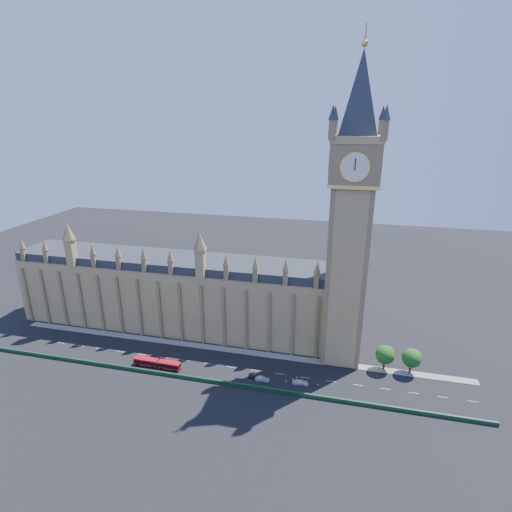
% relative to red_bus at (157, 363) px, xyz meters
% --- Properties ---
extents(ground, '(400.00, 400.00, 0.00)m').
position_rel_red_bus_xyz_m(ground, '(19.36, 5.53, -1.41)').
color(ground, black).
rests_on(ground, ground).
extents(palace_westminster, '(120.00, 20.00, 28.00)m').
position_rel_red_bus_xyz_m(palace_westminster, '(-5.64, 27.53, 12.45)').
color(palace_westminster, tan).
rests_on(palace_westminster, ground).
extents(elizabeth_tower, '(20.59, 20.59, 105.00)m').
position_rel_red_bus_xyz_m(elizabeth_tower, '(57.36, 19.52, 53.14)').
color(elizabeth_tower, tan).
rests_on(elizabeth_tower, ground).
extents(bridge_parapet, '(160.00, 0.60, 1.20)m').
position_rel_red_bus_xyz_m(bridge_parapet, '(19.36, -3.47, -0.81)').
color(bridge_parapet, '#1E4C2D').
rests_on(bridge_parapet, ground).
extents(kerb_north, '(160.00, 3.00, 0.16)m').
position_rel_red_bus_xyz_m(kerb_north, '(19.36, 15.03, -1.33)').
color(kerb_north, gray).
rests_on(kerb_north, ground).
extents(tree_east_near, '(6.00, 6.00, 8.50)m').
position_rel_red_bus_xyz_m(tree_east_near, '(71.58, 15.61, 4.23)').
color(tree_east_near, '#382619').
rests_on(tree_east_near, ground).
extents(tree_east_far, '(6.00, 6.00, 8.50)m').
position_rel_red_bus_xyz_m(tree_east_far, '(79.58, 15.61, 4.23)').
color(tree_east_far, '#382619').
rests_on(tree_east_far, ground).
extents(red_bus, '(15.84, 2.80, 2.68)m').
position_rel_red_bus_xyz_m(red_bus, '(0.00, 0.00, 0.00)').
color(red_bus, red).
rests_on(red_bus, ground).
extents(car_grey, '(4.53, 1.96, 1.52)m').
position_rel_red_bus_xyz_m(car_grey, '(32.32, 1.86, -0.65)').
color(car_grey, '#45494D').
rests_on(car_grey, ground).
extents(car_silver, '(4.41, 1.74, 1.43)m').
position_rel_red_bus_xyz_m(car_silver, '(34.72, 0.76, -0.70)').
color(car_silver, '#A6A8AE').
rests_on(car_silver, ground).
extents(car_white, '(5.09, 2.51, 1.42)m').
position_rel_red_bus_xyz_m(car_white, '(46.36, 1.86, -0.70)').
color(car_white, white).
rests_on(car_white, ground).
extents(cone_a, '(0.43, 0.43, 0.62)m').
position_rel_red_bus_xyz_m(cone_a, '(45.38, 3.35, -1.11)').
color(cone_a, black).
rests_on(cone_a, ground).
extents(cone_b, '(0.53, 0.53, 0.77)m').
position_rel_red_bus_xyz_m(cone_b, '(42.01, 1.71, -1.04)').
color(cone_b, black).
rests_on(cone_b, ground).
extents(cone_c, '(0.48, 0.48, 0.70)m').
position_rel_red_bus_xyz_m(cone_c, '(51.67, 2.52, -1.07)').
color(cone_c, black).
rests_on(cone_c, ground).
extents(cone_d, '(0.63, 0.63, 0.77)m').
position_rel_red_bus_xyz_m(cone_d, '(44.86, 4.42, -1.04)').
color(cone_d, black).
rests_on(cone_d, ground).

